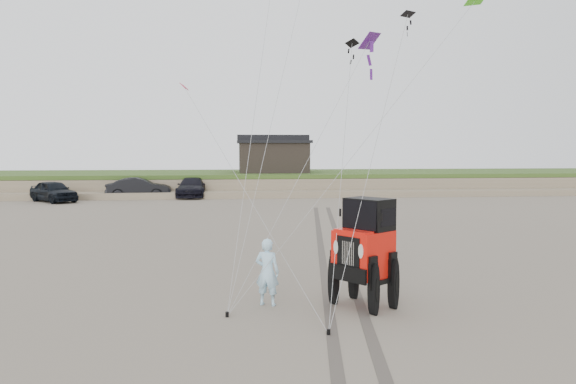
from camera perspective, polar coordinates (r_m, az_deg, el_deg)
The scene contains 12 objects.
ground at distance 13.91m, azimuth 2.18°, elevation -11.71°, with size 160.00×160.00×0.00m, color #6B6054.
dune_ridge at distance 50.85m, azimuth -3.80°, elevation 1.01°, with size 160.00×14.25×1.73m.
cabin at distance 50.38m, azimuth -1.52°, elevation 3.74°, with size 6.40×5.40×3.35m.
truck_a at distance 43.97m, azimuth -22.72°, elevation 0.08°, with size 1.84×4.57×1.56m, color black.
truck_b at distance 44.92m, azimuth -14.91°, elevation 0.39°, with size 1.70×4.87×1.60m, color black.
truck_c at distance 45.11m, azimuth -9.72°, elevation 0.46°, with size 2.18×5.37×1.56m, color black.
jeep at distance 13.90m, azimuth 7.66°, elevation -7.24°, with size 2.46×5.71×2.13m, color red, non-canonical shape.
man at distance 13.96m, azimuth -2.12°, elevation -8.11°, with size 0.61×0.40×1.67m, color #99DEED.
kite_flock at distance 23.85m, azimuth 6.90°, elevation 17.53°, with size 10.46×8.84×8.12m.
stake_main at distance 13.27m, azimuth -6.21°, elevation -12.26°, with size 0.08×0.08×0.12m, color black.
stake_aux at distance 12.04m, azimuth 4.14°, elevation -14.02°, with size 0.08×0.08×0.12m, color black.
tire_tracks at distance 21.92m, azimuth 4.41°, elevation -5.72°, with size 5.22×29.74×0.01m.
Camera 1 is at (-1.90, -13.22, 3.87)m, focal length 35.00 mm.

